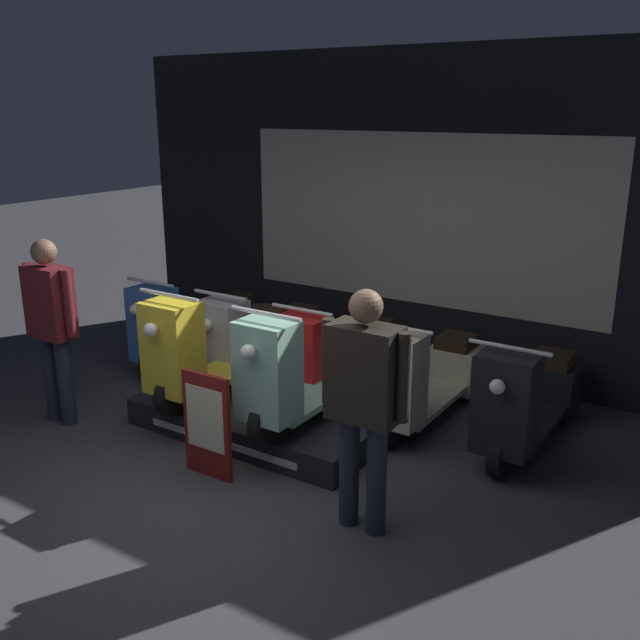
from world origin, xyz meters
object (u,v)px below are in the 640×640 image
at_px(price_sign_board, 207,425).
at_px(person_right_browsing, 364,392).
at_px(scooter_display_right, 311,369).
at_px(scooter_backrow_1, 261,341).
at_px(scooter_display_left, 220,348).
at_px(person_left_browsing, 51,318).
at_px(scooter_backrow_2, 337,358).
at_px(scooter_backrow_4, 528,399).
at_px(scooter_backrow_0, 194,327).
at_px(scooter_backrow_3, 425,377).

bearing_deg(price_sign_board, person_right_browsing, 1.28).
relative_size(scooter_display_right, scooter_backrow_1, 1.00).
bearing_deg(scooter_display_left, person_left_browsing, -142.62).
xyz_separation_m(scooter_backrow_2, person_right_browsing, (1.25, -1.73, 0.55)).
height_order(scooter_backrow_4, person_left_browsing, person_left_browsing).
distance_m(scooter_backrow_0, scooter_backrow_3, 2.68).
bearing_deg(person_left_browsing, scooter_backrow_4, 26.00).
distance_m(scooter_backrow_0, person_left_browsing, 1.81).
bearing_deg(scooter_backrow_1, scooter_backrow_0, 180.00).
bearing_deg(person_left_browsing, scooter_backrow_2, 44.49).
bearing_deg(scooter_display_right, price_sign_board, -110.69).
relative_size(scooter_display_left, scooter_backrow_2, 1.00).
xyz_separation_m(person_left_browsing, price_sign_board, (1.72, -0.03, -0.53)).
bearing_deg(scooter_display_left, scooter_backrow_3, 29.74).
height_order(scooter_backrow_2, person_right_browsing, person_right_browsing).
xyz_separation_m(scooter_backrow_3, person_right_browsing, (0.36, -1.73, 0.55)).
xyz_separation_m(scooter_backrow_3, person_left_browsing, (-2.65, -1.73, 0.53)).
relative_size(scooter_backrow_0, price_sign_board, 2.15).
distance_m(scooter_backrow_4, person_right_browsing, 1.89).
bearing_deg(scooter_backrow_1, price_sign_board, -64.07).
bearing_deg(scooter_display_right, person_right_browsing, -41.33).
relative_size(scooter_backrow_2, scooter_backrow_3, 1.00).
bearing_deg(scooter_backrow_4, price_sign_board, -136.04).
relative_size(scooter_display_right, scooter_backrow_3, 1.00).
bearing_deg(scooter_backrow_2, scooter_display_right, -71.64).
bearing_deg(scooter_display_right, scooter_backrow_3, 55.79).
height_order(scooter_display_left, scooter_backrow_0, scooter_display_left).
relative_size(person_left_browsing, price_sign_board, 1.99).
xyz_separation_m(scooter_backrow_1, person_right_browsing, (2.15, -1.73, 0.55)).
bearing_deg(scooter_backrow_4, scooter_backrow_2, 180.00).
relative_size(scooter_backrow_0, scooter_backrow_3, 1.00).
distance_m(scooter_backrow_0, price_sign_board, 2.48).
bearing_deg(person_right_browsing, scooter_backrow_1, 141.17).
bearing_deg(price_sign_board, scooter_display_left, 125.03).
bearing_deg(price_sign_board, scooter_backrow_4, 43.96).
xyz_separation_m(scooter_backrow_1, scooter_backrow_4, (2.68, 0.00, 0.00)).
bearing_deg(scooter_backrow_1, person_right_browsing, -38.83).
xyz_separation_m(person_left_browsing, person_right_browsing, (3.01, -0.00, 0.02)).
height_order(scooter_backrow_3, scooter_backrow_4, same).
xyz_separation_m(scooter_backrow_0, person_left_browsing, (0.02, -1.73, 0.53)).
bearing_deg(scooter_backrow_1, scooter_display_left, -74.73).
height_order(scooter_display_right, scooter_backrow_3, scooter_display_right).
distance_m(scooter_display_left, scooter_backrow_3, 1.79).
xyz_separation_m(scooter_backrow_2, scooter_backrow_3, (0.89, 0.00, 0.00)).
bearing_deg(scooter_backrow_3, scooter_backrow_1, 180.00).
distance_m(scooter_backrow_0, person_right_browsing, 3.54).
distance_m(scooter_backrow_4, person_left_browsing, 3.98).
bearing_deg(person_left_browsing, scooter_display_right, 22.42).
xyz_separation_m(scooter_backrow_0, scooter_backrow_4, (3.57, 0.00, 0.00)).
height_order(scooter_backrow_0, price_sign_board, scooter_backrow_0).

